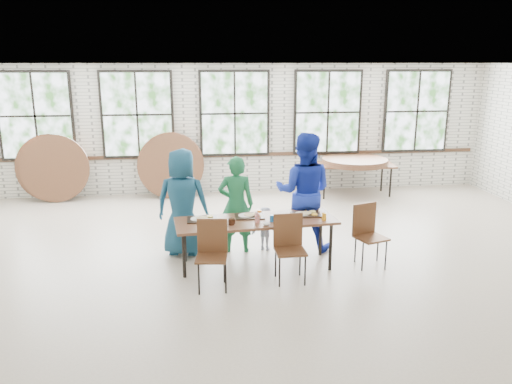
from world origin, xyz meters
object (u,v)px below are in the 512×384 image
chair_near_left (212,248)px  chair_near_right (289,242)px  dining_table (256,223)px  storage_table (355,166)px

chair_near_left → chair_near_right: 1.10m
dining_table → chair_near_left: size_ratio=2.60×
chair_near_left → storage_table: chair_near_left is taller
chair_near_left → storage_table: size_ratio=0.51×
chair_near_right → storage_table: 4.99m
dining_table → chair_near_right: 0.67m
chair_near_left → storage_table: 5.68m
dining_table → chair_near_left: bearing=-143.2°
chair_near_left → storage_table: bearing=59.8°
chair_near_right → storage_table: bearing=60.7°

